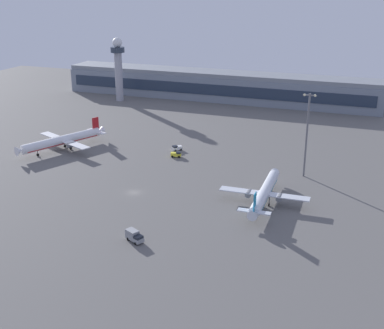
{
  "coord_description": "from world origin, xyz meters",
  "views": [
    {
      "loc": [
        73.56,
        -141.07,
        67.6
      ],
      "look_at": [
        12.58,
        22.35,
        4.0
      ],
      "focal_mm": 47.7,
      "sensor_mm": 36.0,
      "label": 1
    }
  ],
  "objects_px": {
    "control_tower": "(118,65)",
    "cargo_loader": "(177,148)",
    "catering_truck": "(134,236)",
    "apron_light_west": "(307,131)",
    "airplane_near_gate": "(264,193)",
    "airplane_mid_apron": "(63,140)",
    "baggage_tractor": "(176,154)"
  },
  "relations": [
    {
      "from": "catering_truck",
      "to": "cargo_loader",
      "type": "bearing_deg",
      "value": -140.1
    },
    {
      "from": "baggage_tractor",
      "to": "cargo_loader",
      "type": "distance_m",
      "value": 8.27
    },
    {
      "from": "airplane_near_gate",
      "to": "apron_light_west",
      "type": "height_order",
      "value": "apron_light_west"
    },
    {
      "from": "baggage_tractor",
      "to": "apron_light_west",
      "type": "xyz_separation_m",
      "value": [
        51.49,
        -3.39,
        15.98
      ]
    },
    {
      "from": "airplane_mid_apron",
      "to": "cargo_loader",
      "type": "relative_size",
      "value": 8.91
    },
    {
      "from": "cargo_loader",
      "to": "apron_light_west",
      "type": "height_order",
      "value": "apron_light_west"
    },
    {
      "from": "airplane_near_gate",
      "to": "apron_light_west",
      "type": "distance_m",
      "value": 32.67
    },
    {
      "from": "control_tower",
      "to": "apron_light_west",
      "type": "bearing_deg",
      "value": -35.43
    },
    {
      "from": "airplane_near_gate",
      "to": "baggage_tractor",
      "type": "relative_size",
      "value": 8.18
    },
    {
      "from": "airplane_mid_apron",
      "to": "apron_light_west",
      "type": "height_order",
      "value": "apron_light_west"
    },
    {
      "from": "airplane_near_gate",
      "to": "baggage_tractor",
      "type": "distance_m",
      "value": 53.92
    },
    {
      "from": "airplane_near_gate",
      "to": "baggage_tractor",
      "type": "height_order",
      "value": "airplane_near_gate"
    },
    {
      "from": "airplane_mid_apron",
      "to": "baggage_tractor",
      "type": "height_order",
      "value": "airplane_mid_apron"
    },
    {
      "from": "airplane_near_gate",
      "to": "airplane_mid_apron",
      "type": "distance_m",
      "value": 94.7
    },
    {
      "from": "control_tower",
      "to": "cargo_loader",
      "type": "relative_size",
      "value": 8.23
    },
    {
      "from": "cargo_loader",
      "to": "apron_light_west",
      "type": "xyz_separation_m",
      "value": [
        54.32,
        -11.16,
        15.98
      ]
    },
    {
      "from": "catering_truck",
      "to": "apron_light_west",
      "type": "bearing_deg",
      "value": 177.77
    },
    {
      "from": "catering_truck",
      "to": "airplane_near_gate",
      "type": "bearing_deg",
      "value": 169.68
    },
    {
      "from": "control_tower",
      "to": "cargo_loader",
      "type": "height_order",
      "value": "control_tower"
    },
    {
      "from": "apron_light_west",
      "to": "control_tower",
      "type": "bearing_deg",
      "value": 144.57
    },
    {
      "from": "control_tower",
      "to": "catering_truck",
      "type": "bearing_deg",
      "value": -60.67
    },
    {
      "from": "baggage_tractor",
      "to": "airplane_mid_apron",
      "type": "bearing_deg",
      "value": -98.17
    },
    {
      "from": "airplane_mid_apron",
      "to": "apron_light_west",
      "type": "bearing_deg",
      "value": -153.83
    },
    {
      "from": "airplane_mid_apron",
      "to": "baggage_tractor",
      "type": "bearing_deg",
      "value": -147.34
    },
    {
      "from": "apron_light_west",
      "to": "airplane_near_gate",
      "type": "bearing_deg",
      "value": -105.9
    },
    {
      "from": "control_tower",
      "to": "airplane_mid_apron",
      "type": "bearing_deg",
      "value": -76.64
    },
    {
      "from": "cargo_loader",
      "to": "catering_truck",
      "type": "bearing_deg",
      "value": 144.04
    },
    {
      "from": "airplane_near_gate",
      "to": "airplane_mid_apron",
      "type": "xyz_separation_m",
      "value": [
        -91.49,
        24.47,
        0.44
      ]
    },
    {
      "from": "catering_truck",
      "to": "airplane_mid_apron",
      "type": "bearing_deg",
      "value": -107.64
    },
    {
      "from": "control_tower",
      "to": "apron_light_west",
      "type": "relative_size",
      "value": 1.19
    },
    {
      "from": "control_tower",
      "to": "airplane_near_gate",
      "type": "distance_m",
      "value": 161.9
    },
    {
      "from": "airplane_near_gate",
      "to": "apron_light_west",
      "type": "xyz_separation_m",
      "value": [
        8.14,
        28.58,
        13.56
      ]
    }
  ]
}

